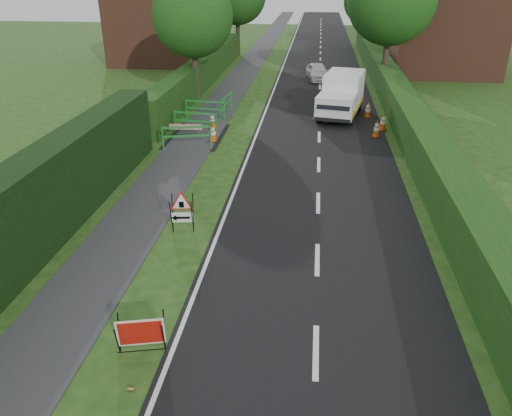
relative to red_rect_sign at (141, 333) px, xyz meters
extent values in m
plane|color=#1D4213|center=(0.94, 2.87, -0.45)|extent=(120.00, 120.00, 0.00)
cube|color=black|center=(3.44, 37.87, -0.45)|extent=(6.00, 90.00, 0.02)
cube|color=#2D2D30|center=(-2.06, 37.87, -0.45)|extent=(2.00, 90.00, 0.02)
cube|color=black|center=(-4.06, 2.87, -0.45)|extent=(1.10, 18.00, 2.50)
cube|color=#14380F|center=(-4.06, 24.87, -0.45)|extent=(1.00, 24.00, 1.80)
cube|color=#14380F|center=(7.44, 18.87, -0.45)|extent=(1.20, 50.00, 1.50)
cube|color=brown|center=(-9.06, 32.87, 2.30)|extent=(7.00, 7.00, 5.50)
cube|color=brown|center=(11.94, 30.87, 2.30)|extent=(7.00, 7.00, 5.50)
cube|color=brown|center=(12.94, 44.87, 2.30)|extent=(7.00, 7.00, 5.50)
cylinder|color=#2D2116|center=(-3.66, 20.87, 0.86)|extent=(0.36, 0.36, 2.62)
sphere|color=#113D10|center=(-3.66, 20.87, 4.04)|extent=(4.40, 4.40, 4.40)
cylinder|color=#2D2116|center=(7.34, 24.87, 1.03)|extent=(0.36, 0.36, 2.97)
sphere|color=#113D10|center=(7.34, 24.87, 4.73)|extent=(5.20, 5.20, 5.20)
cylinder|color=#2D2116|center=(-3.66, 36.87, 0.95)|extent=(0.36, 0.36, 2.80)
cylinder|color=#2D2116|center=(7.34, 40.87, 0.77)|extent=(0.36, 0.36, 2.45)
sphere|color=#113D10|center=(7.34, 40.87, 3.78)|extent=(4.20, 4.20, 4.20)
cylinder|color=black|center=(-0.40, -0.22, -0.05)|extent=(0.09, 0.27, 0.77)
cylinder|color=black|center=(-0.47, 0.05, -0.05)|extent=(0.09, 0.27, 0.77)
cylinder|color=black|center=(0.46, -0.01, -0.05)|extent=(0.09, 0.27, 0.77)
cylinder|color=black|center=(0.39, 0.27, -0.05)|extent=(0.09, 0.27, 0.77)
cylinder|color=black|center=(0.03, -0.13, -0.32)|extent=(0.92, 0.25, 0.02)
cube|color=white|center=(0.00, 0.01, 0.01)|extent=(0.94, 0.34, 0.67)
cube|color=#BA160C|center=(0.00, -0.01, 0.01)|extent=(0.85, 0.30, 0.58)
cylinder|color=black|center=(-0.69, 4.76, 0.11)|extent=(0.08, 0.34, 1.10)
cylinder|color=black|center=(-0.73, 5.03, 0.11)|extent=(0.08, 0.34, 1.10)
cylinder|color=black|center=(-0.11, 4.84, 0.11)|extent=(0.08, 0.34, 1.10)
cylinder|color=black|center=(-0.15, 5.12, 0.11)|extent=(0.08, 0.34, 1.10)
cube|color=white|center=(-0.42, 4.92, 0.04)|extent=(0.61, 0.11, 0.30)
cube|color=black|center=(-0.42, 4.90, 0.04)|extent=(0.43, 0.08, 0.07)
cone|color=black|center=(-0.65, 4.87, 0.04)|extent=(0.16, 0.20, 0.18)
cube|color=black|center=(-0.41, 4.90, 0.45)|extent=(0.14, 0.03, 0.18)
cube|color=silver|center=(4.61, 18.77, 0.77)|extent=(2.27, 3.13, 1.70)
cube|color=silver|center=(4.20, 16.65, 0.44)|extent=(2.08, 2.14, 1.04)
cube|color=black|center=(4.03, 15.79, 0.69)|extent=(1.56, 0.49, 0.48)
cube|color=yellow|center=(3.58, 18.13, 0.09)|extent=(0.85, 4.28, 0.21)
cube|color=yellow|center=(5.33, 17.79, 0.09)|extent=(0.85, 4.28, 0.21)
cube|color=black|center=(4.03, 15.80, -0.03)|extent=(1.72, 0.43, 0.18)
cylinder|color=black|center=(3.41, 16.76, -0.10)|extent=(0.34, 0.73, 0.70)
cylinder|color=black|center=(4.97, 16.46, -0.10)|extent=(0.34, 0.73, 0.70)
cylinder|color=black|center=(3.96, 19.55, -0.10)|extent=(0.34, 0.73, 0.70)
cylinder|color=black|center=(5.51, 19.25, -0.10)|extent=(0.34, 0.73, 0.70)
cube|color=black|center=(5.98, 14.69, -0.43)|extent=(0.38, 0.38, 0.04)
cone|color=#DB4906|center=(5.98, 14.69, -0.04)|extent=(0.32, 0.32, 0.75)
cylinder|color=white|center=(5.98, 14.69, -0.08)|extent=(0.25, 0.25, 0.14)
cylinder|color=white|center=(5.98, 14.69, 0.11)|extent=(0.17, 0.17, 0.10)
cube|color=black|center=(6.38, 15.80, -0.43)|extent=(0.38, 0.38, 0.04)
cone|color=#DB4906|center=(6.38, 15.80, -0.04)|extent=(0.32, 0.32, 0.75)
cylinder|color=white|center=(6.38, 15.80, -0.08)|extent=(0.25, 0.25, 0.14)
cylinder|color=white|center=(6.38, 15.80, 0.11)|extent=(0.17, 0.17, 0.10)
cube|color=black|center=(5.86, 17.95, -0.43)|extent=(0.38, 0.38, 0.04)
cone|color=#DB4906|center=(5.86, 17.95, -0.04)|extent=(0.32, 0.32, 0.75)
cylinder|color=white|center=(5.86, 17.95, -0.08)|extent=(0.25, 0.25, 0.14)
cylinder|color=white|center=(5.86, 17.95, 0.11)|extent=(0.17, 0.17, 0.10)
cube|color=black|center=(-1.19, 13.23, -0.43)|extent=(0.38, 0.38, 0.04)
cone|color=#DB4906|center=(-1.19, 13.23, -0.04)|extent=(0.32, 0.32, 0.75)
cylinder|color=white|center=(-1.19, 13.23, -0.08)|extent=(0.25, 0.25, 0.14)
cylinder|color=white|center=(-1.19, 13.23, 0.11)|extent=(0.17, 0.17, 0.10)
cube|color=black|center=(-1.59, 15.08, -0.43)|extent=(0.38, 0.38, 0.04)
cone|color=#DB4906|center=(-1.59, 15.08, -0.04)|extent=(0.32, 0.32, 0.75)
cylinder|color=white|center=(-1.59, 15.08, -0.08)|extent=(0.25, 0.25, 0.14)
cylinder|color=white|center=(-1.59, 15.08, 0.11)|extent=(0.17, 0.17, 0.10)
cube|color=#17822A|center=(-3.06, 11.95, 0.05)|extent=(0.06, 0.06, 1.00)
cube|color=#17822A|center=(-1.11, 12.43, 0.05)|extent=(0.06, 0.06, 1.00)
cube|color=#17822A|center=(-2.09, 12.19, 0.47)|extent=(1.95, 0.53, 0.08)
cube|color=#17822A|center=(-2.09, 12.19, 0.10)|extent=(1.95, 0.53, 0.08)
cube|color=#17822A|center=(-3.06, 11.95, -0.43)|extent=(0.14, 0.35, 0.04)
cube|color=#17822A|center=(-1.11, 12.43, -0.43)|extent=(0.14, 0.35, 0.04)
cube|color=#17822A|center=(-3.22, 14.51, 0.05)|extent=(0.06, 0.06, 1.00)
cube|color=#17822A|center=(-1.23, 14.28, 0.05)|extent=(0.06, 0.06, 1.00)
cube|color=#17822A|center=(-2.23, 14.40, 0.47)|extent=(1.99, 0.28, 0.08)
cube|color=#17822A|center=(-2.23, 14.40, 0.10)|extent=(1.99, 0.28, 0.08)
cube|color=#17822A|center=(-3.22, 14.51, -0.43)|extent=(0.10, 0.35, 0.04)
cube|color=#17822A|center=(-1.23, 14.28, -0.43)|extent=(0.10, 0.35, 0.04)
cube|color=#17822A|center=(-3.22, 16.70, 0.05)|extent=(0.06, 0.06, 1.00)
cube|color=#17822A|center=(-1.24, 16.46, 0.05)|extent=(0.06, 0.06, 1.00)
cube|color=#17822A|center=(-2.23, 16.58, 0.47)|extent=(1.99, 0.29, 0.08)
cube|color=#17822A|center=(-2.23, 16.58, 0.10)|extent=(1.99, 0.29, 0.08)
cube|color=#17822A|center=(-3.22, 16.70, -0.43)|extent=(0.10, 0.35, 0.04)
cube|color=#17822A|center=(-1.24, 16.46, -0.43)|extent=(0.10, 0.35, 0.04)
cube|color=#17822A|center=(-1.46, 16.66, 0.05)|extent=(0.05, 0.05, 1.00)
cube|color=#17822A|center=(-1.25, 18.65, 0.05)|extent=(0.05, 0.05, 1.00)
cube|color=#17822A|center=(-1.36, 17.66, 0.47)|extent=(0.26, 1.99, 0.08)
cube|color=#17822A|center=(-1.36, 17.66, 0.10)|extent=(0.26, 1.99, 0.08)
cube|color=#17822A|center=(-1.46, 16.66, -0.43)|extent=(0.35, 0.10, 0.04)
cube|color=#17822A|center=(-1.25, 18.65, -0.43)|extent=(0.35, 0.10, 0.04)
cube|color=red|center=(-2.54, 13.77, -0.45)|extent=(1.50, 0.11, 0.25)
cylinder|color=#BF7F4C|center=(0.12, -1.03, -0.45)|extent=(0.12, 0.07, 0.07)
imported|color=silver|center=(3.24, 26.97, 0.10)|extent=(1.80, 3.41, 1.11)
camera|label=1|loc=(3.16, -7.40, 6.49)|focal=35.00mm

